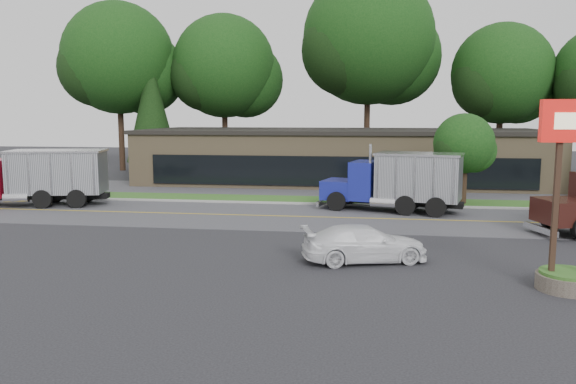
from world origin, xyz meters
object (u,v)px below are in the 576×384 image
object	(u,v)px
bilo_sign	(571,227)
dump_truck_red	(36,176)
rally_car	(365,243)
dump_truck_blue	(399,180)

from	to	relation	value
bilo_sign	dump_truck_red	world-z (taller)	bilo_sign
bilo_sign	rally_car	bearing A→B (deg)	157.68
dump_truck_red	dump_truck_blue	xyz separation A→B (m)	(21.66, 0.97, -0.01)
dump_truck_red	dump_truck_blue	size ratio (longest dim) A/B	1.18
dump_truck_blue	dump_truck_red	bearing A→B (deg)	16.80
bilo_sign	dump_truck_blue	bearing A→B (deg)	108.02
dump_truck_blue	rally_car	world-z (taller)	dump_truck_blue
bilo_sign	dump_truck_red	distance (m)	29.24
dump_truck_blue	rally_car	distance (m)	11.53
bilo_sign	rally_car	size ratio (longest dim) A/B	1.26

